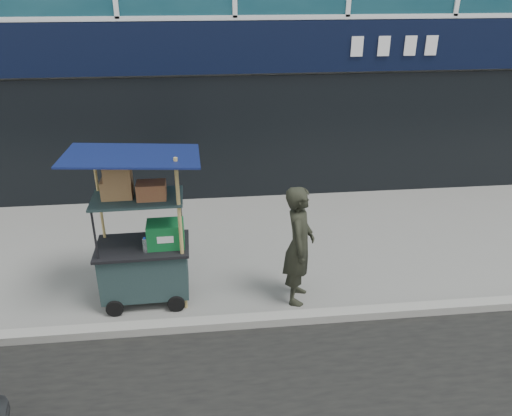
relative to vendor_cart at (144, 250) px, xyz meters
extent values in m
plane|color=slate|center=(1.49, -0.53, -0.76)|extent=(80.00, 80.00, 0.00)
cube|color=gray|center=(1.49, -0.73, -0.70)|extent=(80.00, 0.18, 0.12)
cube|color=black|center=(1.49, 3.33, 2.14)|extent=(15.68, 0.06, 0.90)
cube|color=black|center=(1.49, 3.37, 0.44)|extent=(15.68, 0.04, 2.40)
cube|color=#1A2C2C|center=(-0.02, 0.01, -0.29)|extent=(1.15, 0.69, 0.66)
cylinder|color=black|center=(-0.41, -0.35, -0.65)|extent=(0.23, 0.05, 0.23)
cylinder|color=black|center=(0.39, -0.34, -0.65)|extent=(0.23, 0.05, 0.23)
cube|color=black|center=(-0.02, 0.01, 0.06)|extent=(1.23, 0.77, 0.04)
cylinder|color=black|center=(-0.53, -0.29, 0.40)|extent=(0.03, 0.03, 0.71)
cylinder|color=black|center=(0.51, -0.27, 0.40)|extent=(0.03, 0.03, 0.71)
cylinder|color=black|center=(-0.54, 0.28, 0.40)|extent=(0.03, 0.03, 0.71)
cylinder|color=black|center=(0.50, 0.30, 0.40)|extent=(0.03, 0.03, 0.71)
cube|color=#1A2C2C|center=(-0.02, 0.01, 0.75)|extent=(1.15, 0.69, 0.03)
cylinder|color=#A5854A|center=(0.51, -0.27, 0.30)|extent=(0.05, 0.05, 2.13)
cylinder|color=#A5854A|center=(-0.54, 0.28, 0.25)|extent=(0.04, 0.04, 2.04)
cube|color=#0C1345|center=(-0.02, 0.01, 1.32)|extent=(1.64, 1.17, 0.19)
cube|color=#0D5726|center=(0.30, -0.04, 0.25)|extent=(0.48, 0.34, 0.33)
cylinder|color=silver|center=(0.04, -0.18, 0.17)|extent=(0.06, 0.06, 0.19)
cylinder|color=blue|center=(0.04, -0.18, 0.28)|extent=(0.03, 0.03, 0.02)
cube|color=brown|center=(-0.25, 0.05, 0.89)|extent=(0.39, 0.29, 0.24)
cube|color=olive|center=(0.17, -0.04, 0.87)|extent=(0.37, 0.27, 0.21)
cube|color=brown|center=(-0.23, 0.03, 1.10)|extent=(0.34, 0.25, 0.19)
imported|color=black|center=(2.04, -0.21, 0.07)|extent=(0.55, 0.69, 1.67)
camera|label=1|loc=(0.85, -5.87, 3.30)|focal=35.00mm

